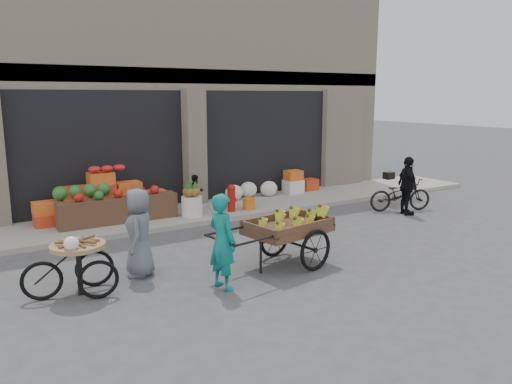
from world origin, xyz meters
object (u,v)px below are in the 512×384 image
fire_hydrant (231,197)px  vendor_woman (222,242)px  banana_cart (286,225)px  bicycle (400,194)px  tricycle_cart (78,260)px  orange_bucket (249,204)px  pineapple_bin (192,206)px  seated_person (196,192)px  vendor_grey (139,233)px  cyclist (407,186)px

fire_hydrant → vendor_woman: 4.99m
banana_cart → vendor_woman: bearing=-175.8°
banana_cart → vendor_woman: vendor_woman is taller
bicycle → fire_hydrant: bearing=86.7°
tricycle_cart → orange_bucket: bearing=41.5°
pineapple_bin → vendor_woman: 4.58m
banana_cart → vendor_woman: 1.53m
seated_person → tricycle_cart: size_ratio=0.64×
seated_person → tricycle_cart: (-3.89, -3.98, -0.02)m
vendor_woman → vendor_grey: (-0.93, 1.29, -0.02)m
bicycle → cyclist: (-0.20, -0.40, 0.32)m
fire_hydrant → orange_bucket: (0.50, -0.05, -0.23)m
banana_cart → fire_hydrant: bearing=65.9°
banana_cart → tricycle_cart: size_ratio=1.84×
cyclist → banana_cart: bearing=129.3°
cyclist → orange_bucket: bearing=78.2°
pineapple_bin → seated_person: seated_person is taller
pineapple_bin → cyclist: size_ratio=0.34×
fire_hydrant → cyclist: bearing=-30.5°
seated_person → bicycle: bearing=-38.0°
tricycle_cart → vendor_grey: bearing=26.0°
vendor_grey → seated_person: bearing=168.0°
banana_cart → cyclist: size_ratio=1.75×
tricycle_cart → seated_person: bearing=54.4°
seated_person → orange_bucket: bearing=-40.3°
pineapple_bin → orange_bucket: pineapple_bin is taller
orange_bucket → seated_person: bearing=149.7°
pineapple_bin → fire_hydrant: 1.11m
pineapple_bin → fire_hydrant: (1.10, -0.05, 0.13)m
bicycle → banana_cart: bearing=132.6°
pineapple_bin → seated_person: bearing=56.3°
banana_cart → cyclist: bearing=8.7°
banana_cart → seated_person: bearing=76.5°
pineapple_bin → fire_hydrant: bearing=-2.6°
fire_hydrant → orange_bucket: 0.55m
orange_bucket → banana_cart: banana_cart is taller
cyclist → seated_person: bearing=79.0°
pineapple_bin → vendor_grey: size_ratio=0.34×
vendor_woman → vendor_grey: size_ratio=1.03×
orange_bucket → vendor_woman: bearing=-125.9°
cyclist → bicycle: bearing=-4.9°
pineapple_bin → tricycle_cart: tricycle_cart is taller
seated_person → cyclist: 5.53m
vendor_grey → bicycle: (7.64, 1.05, -0.32)m
tricycle_cart → cyclist: size_ratio=0.95×
seated_person → pineapple_bin: bearing=-133.7°
pineapple_bin → tricycle_cart: (-3.49, -3.38, 0.20)m
banana_cart → bicycle: size_ratio=1.56×
vendor_woman → bicycle: (6.71, 2.35, -0.34)m
seated_person → vendor_woman: 5.27m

